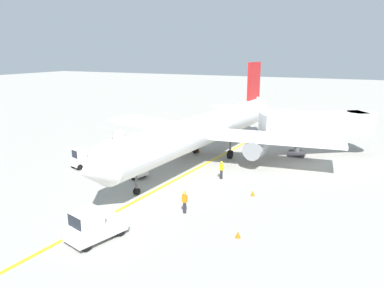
{
  "coord_description": "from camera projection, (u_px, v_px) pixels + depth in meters",
  "views": [
    {
      "loc": [
        16.27,
        -21.7,
        11.49
      ],
      "look_at": [
        1.04,
        10.7,
        2.5
      ],
      "focal_mm": 34.6,
      "sensor_mm": 36.0,
      "label": 1
    }
  ],
  "objects": [
    {
      "name": "ground_plane",
      "position": [
        121.0,
        204.0,
        28.56
      ],
      "size": [
        300.0,
        300.0,
        0.0
      ],
      "primitive_type": "plane",
      "color": "#9E9B93"
    },
    {
      "name": "taxi_line_yellow",
      "position": [
        164.0,
        186.0,
        32.52
      ],
      "size": [
        7.77,
        79.68,
        0.01
      ],
      "primitive_type": "cube",
      "rotation": [
        0.0,
        0.0,
        -0.09
      ],
      "color": "yellow",
      "rests_on": "ground"
    },
    {
      "name": "airliner",
      "position": [
        206.0,
        129.0,
        39.78
      ],
      "size": [
        28.49,
        35.34,
        10.1
      ],
      "color": "white",
      "rests_on": "ground"
    },
    {
      "name": "jet_bridge",
      "position": [
        325.0,
        124.0,
        41.46
      ],
      "size": [
        11.98,
        9.29,
        4.85
      ],
      "color": "silver",
      "rests_on": "ground"
    },
    {
      "name": "pushback_tug",
      "position": [
        93.0,
        226.0,
        22.92
      ],
      "size": [
        2.82,
        3.98,
        2.2
      ],
      "color": "silver",
      "rests_on": "ground"
    },
    {
      "name": "baggage_tug_near_wing",
      "position": [
        82.0,
        159.0,
        37.46
      ],
      "size": [
        1.96,
        2.68,
        2.1
      ],
      "color": "silver",
      "rests_on": "ground"
    },
    {
      "name": "baggage_tug_by_cargo_door",
      "position": [
        116.0,
        141.0,
        44.87
      ],
      "size": [
        2.57,
        2.66,
        2.1
      ],
      "color": "silver",
      "rests_on": "ground"
    },
    {
      "name": "belt_loader_forward_hold",
      "position": [
        129.0,
        167.0,
        35.22
      ],
      "size": [
        5.14,
        2.81,
        2.59
      ],
      "color": "silver",
      "rests_on": "ground"
    },
    {
      "name": "ground_crew_marshaller",
      "position": [
        185.0,
        201.0,
        26.84
      ],
      "size": [
        0.36,
        0.24,
        1.7
      ],
      "color": "#26262D",
      "rests_on": "ground"
    },
    {
      "name": "ground_crew_wing_walker",
      "position": [
        221.0,
        169.0,
        34.1
      ],
      "size": [
        0.36,
        0.24,
        1.7
      ],
      "color": "#26262D",
      "rests_on": "ground"
    },
    {
      "name": "safety_cone_nose_left",
      "position": [
        238.0,
        234.0,
        23.42
      ],
      "size": [
        0.36,
        0.36,
        0.44
      ],
      "primitive_type": "cone",
      "color": "orange",
      "rests_on": "ground"
    },
    {
      "name": "safety_cone_nose_right",
      "position": [
        199.0,
        150.0,
        43.25
      ],
      "size": [
        0.36,
        0.36,
        0.44
      ],
      "primitive_type": "cone",
      "color": "orange",
      "rests_on": "ground"
    },
    {
      "name": "safety_cone_wingtip_left",
      "position": [
        253.0,
        193.0,
        30.24
      ],
      "size": [
        0.36,
        0.36,
        0.44
      ],
      "primitive_type": "cone",
      "color": "orange",
      "rests_on": "ground"
    },
    {
      "name": "safety_cone_wingtip_right",
      "position": [
        254.0,
        152.0,
        42.73
      ],
      "size": [
        0.36,
        0.36,
        0.44
      ],
      "primitive_type": "cone",
      "color": "orange",
      "rests_on": "ground"
    }
  ]
}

